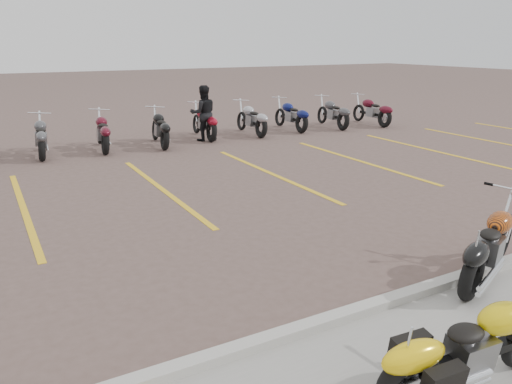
% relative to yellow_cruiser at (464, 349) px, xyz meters
% --- Properties ---
extents(ground, '(100.00, 100.00, 0.00)m').
position_rel_yellow_cruiser_xyz_m(ground, '(-0.25, 3.42, -0.42)').
color(ground, brown).
rests_on(ground, ground).
extents(curb, '(60.00, 0.18, 0.12)m').
position_rel_yellow_cruiser_xyz_m(curb, '(-0.25, 1.42, -0.36)').
color(curb, '#ADAAA3').
rests_on(curb, ground).
extents(parking_stripes, '(38.00, 5.50, 0.01)m').
position_rel_yellow_cruiser_xyz_m(parking_stripes, '(-0.25, 7.42, -0.41)').
color(parking_stripes, gold).
rests_on(parking_stripes, ground).
extents(yellow_cruiser, '(2.05, 0.34, 0.84)m').
position_rel_yellow_cruiser_xyz_m(yellow_cruiser, '(0.00, 0.00, 0.00)').
color(yellow_cruiser, black).
rests_on(yellow_cruiser, ground).
extents(flame_cruiser, '(1.99, 0.91, 0.86)m').
position_rel_yellow_cruiser_xyz_m(flame_cruiser, '(2.07, 1.33, 0.01)').
color(flame_cruiser, black).
rests_on(flame_cruiser, ground).
extents(person_b, '(0.95, 0.81, 1.72)m').
position_rel_yellow_cruiser_xyz_m(person_b, '(2.72, 12.03, 0.44)').
color(person_b, black).
rests_on(person_b, ground).
extents(bg_bike_row, '(19.10, 2.08, 1.10)m').
position_rel_yellow_cruiser_xyz_m(bg_bike_row, '(0.40, 12.19, 0.13)').
color(bg_bike_row, black).
rests_on(bg_bike_row, ground).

